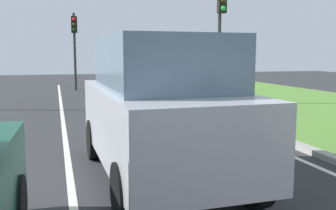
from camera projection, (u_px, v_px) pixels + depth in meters
ground_plane at (91, 129)px, 10.43m from camera, size 60.00×60.00×0.00m
lane_line_center at (64, 130)px, 10.24m from camera, size 0.12×32.00×0.01m
lane_line_right_edge at (213, 122)px, 11.43m from camera, size 0.12×32.00×0.01m
curb_right at (229, 120)px, 11.56m from camera, size 0.24×48.00×0.12m
car_suv_ahead at (160, 108)px, 6.10m from camera, size 2.04×4.54×2.28m
traffic_light_near_right at (221, 23)px, 14.96m from camera, size 0.32×0.50×4.79m
traffic_light_far_median at (74, 38)px, 21.25m from camera, size 0.32×0.50×4.29m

